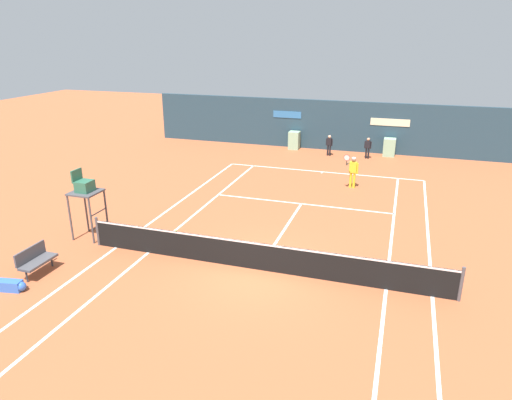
# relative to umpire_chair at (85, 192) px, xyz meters

# --- Properties ---
(ground_plane) EXTENTS (80.00, 80.00, 0.01)m
(ground_plane) POSITION_rel_umpire_chair_xyz_m (6.74, 0.06, -1.77)
(ground_plane) COLOR #B25633
(tennis_net) EXTENTS (12.10, 0.10, 1.07)m
(tennis_net) POSITION_rel_umpire_chair_xyz_m (6.74, -0.52, -1.27)
(tennis_net) COLOR #4C4C51
(tennis_net) RESTS_ON ground_plane
(sponsor_back_wall) EXTENTS (25.00, 1.02, 3.17)m
(sponsor_back_wall) POSITION_rel_umpire_chair_xyz_m (6.75, 16.45, -0.25)
(sponsor_back_wall) COLOR #233D4C
(sponsor_back_wall) RESTS_ON ground_plane
(umpire_chair) EXTENTS (1.00, 1.00, 2.59)m
(umpire_chair) POSITION_rel_umpire_chair_xyz_m (0.00, 0.00, 0.00)
(umpire_chair) COLOR #47474C
(umpire_chair) RESTS_ON ground_plane
(player_bench) EXTENTS (0.54, 1.24, 0.88)m
(player_bench) POSITION_rel_umpire_chair_xyz_m (0.14, -2.89, -1.27)
(player_bench) COLOR #38383D
(player_bench) RESTS_ON ground_plane
(equipment_bag) EXTENTS (1.11, 0.46, 0.32)m
(equipment_bag) POSITION_rel_umpire_chair_xyz_m (0.11, -3.99, -1.62)
(equipment_bag) COLOR blue
(equipment_bag) RESTS_ON ground_plane
(player_on_baseline) EXTENTS (0.69, 0.64, 1.77)m
(player_on_baseline) POSITION_rel_umpire_chair_xyz_m (8.59, 8.88, -0.85)
(player_on_baseline) COLOR yellow
(player_on_baseline) RESTS_ON ground_plane
(ball_kid_right_post) EXTENTS (0.42, 0.20, 1.28)m
(ball_kid_right_post) POSITION_rel_umpire_chair_xyz_m (8.80, 14.86, -1.04)
(ball_kid_right_post) COLOR black
(ball_kid_right_post) RESTS_ON ground_plane
(ball_kid_left_post) EXTENTS (0.42, 0.22, 1.29)m
(ball_kid_left_post) POSITION_rel_umpire_chair_xyz_m (6.47, 14.86, -1.03)
(ball_kid_left_post) COLOR black
(ball_kid_left_post) RESTS_ON ground_plane
(tennis_ball_by_sideline) EXTENTS (0.07, 0.07, 0.07)m
(tennis_ball_by_sideline) POSITION_rel_umpire_chair_xyz_m (2.82, 1.39, -1.74)
(tennis_ball_by_sideline) COLOR #CCE033
(tennis_ball_by_sideline) RESTS_ON ground_plane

